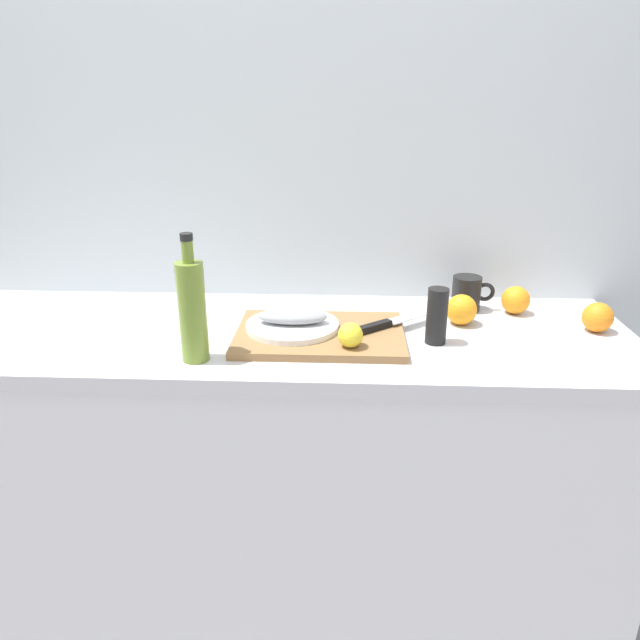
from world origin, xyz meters
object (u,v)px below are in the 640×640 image
chef_knife (389,323)px  olive_oil_bottle (192,310)px  pepper_mill (437,316)px  coffee_mug_1 (467,293)px  cutting_board (320,335)px  white_plate (292,326)px  fish_fillet (292,316)px  orange_0 (516,300)px  lemon_0 (350,335)px

chef_knife → olive_oil_bottle: 0.51m
chef_knife → pepper_mill: pepper_mill is taller
coffee_mug_1 → olive_oil_bottle: bearing=-151.5°
olive_oil_bottle → cutting_board: bearing=26.7°
cutting_board → white_plate: bearing=168.5°
fish_fillet → olive_oil_bottle: size_ratio=0.59×
olive_oil_bottle → orange_0: size_ratio=3.81×
lemon_0 → olive_oil_bottle: olive_oil_bottle is taller
coffee_mug_1 → orange_0: coffee_mug_1 is taller
white_plate → coffee_mug_1: coffee_mug_1 is taller
olive_oil_bottle → pepper_mill: olive_oil_bottle is taller
white_plate → pepper_mill: bearing=-4.7°
lemon_0 → orange_0: (0.47, 0.31, -0.01)m
coffee_mug_1 → pepper_mill: (-0.12, -0.25, 0.02)m
lemon_0 → cutting_board: bearing=128.3°
chef_knife → orange_0: orange_0 is taller
orange_0 → pepper_mill: (-0.26, -0.23, 0.03)m
fish_fillet → coffee_mug_1: 0.53m
olive_oil_bottle → coffee_mug_1: (0.70, 0.38, -0.08)m
white_plate → chef_knife: (0.25, 0.03, 0.00)m
fish_fillet → lemon_0: size_ratio=2.98×
coffee_mug_1 → pepper_mill: pepper_mill is taller
fish_fillet → lemon_0: bearing=-37.0°
fish_fillet → olive_oil_bottle: olive_oil_bottle is taller
cutting_board → olive_oil_bottle: olive_oil_bottle is taller
coffee_mug_1 → lemon_0: bearing=-135.3°
olive_oil_bottle → coffee_mug_1: bearing=28.5°
lemon_0 → olive_oil_bottle: bearing=-172.7°
fish_fillet → coffee_mug_1: bearing=24.4°
cutting_board → olive_oil_bottle: (-0.29, -0.14, 0.12)m
fish_fillet → chef_knife: (0.25, 0.03, -0.02)m
cutting_board → pepper_mill: bearing=-3.0°
chef_knife → olive_oil_bottle: bearing=163.3°
cutting_board → fish_fillet: size_ratio=2.38×
olive_oil_bottle → orange_0: olive_oil_bottle is taller
white_plate → orange_0: (0.62, 0.20, 0.01)m
white_plate → orange_0: bearing=17.6°
chef_knife → lemon_0: (-0.10, -0.14, 0.02)m
coffee_mug_1 → pepper_mill: size_ratio=0.86×
white_plate → olive_oil_bottle: 0.28m
fish_fillet → chef_knife: bearing=6.5°
cutting_board → white_plate: white_plate is taller
chef_knife → coffee_mug_1: 0.31m
cutting_board → pepper_mill: (0.29, -0.02, 0.06)m
fish_fillet → coffee_mug_1: coffee_mug_1 is taller
coffee_mug_1 → chef_knife: bearing=-140.8°
chef_knife → pepper_mill: 0.13m
cutting_board → lemon_0: bearing=-51.7°
lemon_0 → chef_knife: bearing=54.3°
olive_oil_bottle → pepper_mill: 0.59m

